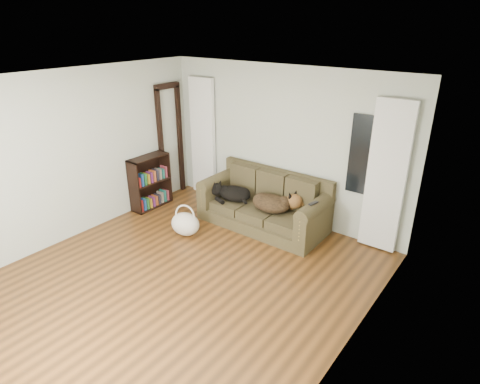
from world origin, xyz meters
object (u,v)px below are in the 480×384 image
Objects in this scene: sofa at (263,201)px; dog_black_lab at (233,193)px; bookshelf at (150,181)px; tote_bag at (185,225)px; dog_shepherd at (274,203)px.

dog_black_lab is (-0.57, -0.08, 0.03)m from sofa.
bookshelf is (-1.51, -0.52, 0.02)m from dog_black_lab.
tote_bag is (-0.83, -1.00, -0.29)m from sofa.
tote_bag is 0.52× the size of bookshelf.
tote_bag is (-0.25, -0.92, -0.32)m from dog_black_lab.
bookshelf is at bearing 10.08° from dog_shepherd.
sofa is at bearing 2.84° from dog_black_lab.
dog_black_lab is 0.81m from dog_shepherd.
dog_shepherd reaches higher than tote_bag.
dog_black_lab is at bearing 0.28° from dog_shepherd.
tote_bag is at bearing -129.53° from sofa.
dog_shepherd is at bearing -4.74° from sofa.
dog_black_lab is 0.87× the size of dog_shepherd.
tote_bag is at bearing -110.54° from dog_black_lab.
sofa is 4.21× the size of tote_bag.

